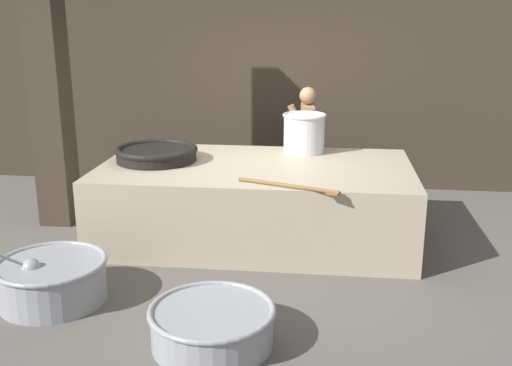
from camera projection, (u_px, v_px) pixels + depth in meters
ground_plane at (256, 236)px, 6.95m from camera, size 60.00×60.00×0.00m
back_wall at (275, 52)px, 8.63m from camera, size 8.96×0.24×3.91m
support_pillar at (47, 62)px, 6.92m from camera, size 0.39×0.39×3.91m
hearth_platform at (256, 201)px, 6.83m from camera, size 3.47×1.94×0.86m
giant_wok_near at (157, 153)px, 6.86m from camera, size 0.95×0.95×0.17m
stock_pot at (304, 132)px, 7.23m from camera, size 0.53×0.53×0.47m
stirring_paddle at (293, 187)px, 5.80m from camera, size 1.02×0.43×0.04m
cook at (306, 142)px, 7.89m from camera, size 0.39×0.60×1.58m
prep_bowl_vegetables at (52, 278)px, 5.35m from camera, size 1.13×0.99×0.80m
prep_bowl_meat at (212, 324)px, 4.65m from camera, size 1.00×1.00×0.32m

